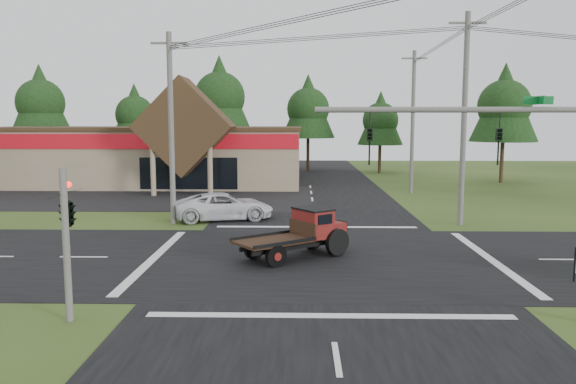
{
  "coord_description": "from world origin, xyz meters",
  "views": [
    {
      "loc": [
        -0.89,
        -22.88,
        5.67
      ],
      "look_at": [
        -1.5,
        4.85,
        2.2
      ],
      "focal_mm": 35.0,
      "sensor_mm": 36.0,
      "label": 1
    }
  ],
  "objects": [
    {
      "name": "antique_flatbed_truck",
      "position": [
        -1.14,
        0.07,
        1.04
      ],
      "size": [
        5.13,
        4.48,
        2.08
      ],
      "primitive_type": null,
      "rotation": [
        0.0,
        0.0,
        -0.93
      ],
      "color": "#51150B",
      "rests_on": "ground"
    },
    {
      "name": "tree_side_ne",
      "position": [
        18.0,
        30.0,
        7.38
      ],
      "size": [
        6.16,
        6.16,
        11.11
      ],
      "color": "#332316",
      "rests_on": "ground"
    },
    {
      "name": "traffic_signal_mast",
      "position": [
        5.82,
        -7.5,
        4.43
      ],
      "size": [
        8.12,
        0.24,
        7.0
      ],
      "color": "#595651",
      "rests_on": "ground"
    },
    {
      "name": "utility_pole_n",
      "position": [
        8.0,
        22.0,
        5.74
      ],
      "size": [
        2.0,
        0.3,
        11.2
      ],
      "color": "#595651",
      "rests_on": "ground"
    },
    {
      "name": "tree_row_a",
      "position": [
        -30.0,
        40.0,
        8.05
      ],
      "size": [
        6.72,
        6.72,
        12.12
      ],
      "color": "#332316",
      "rests_on": "ground"
    },
    {
      "name": "utility_pole_nw",
      "position": [
        -8.0,
        8.0,
        5.39
      ],
      "size": [
        2.0,
        0.3,
        10.5
      ],
      "color": "#595651",
      "rests_on": "ground"
    },
    {
      "name": "ground",
      "position": [
        0.0,
        0.0,
        0.0
      ],
      "size": [
        120.0,
        120.0,
        0.0
      ],
      "primitive_type": "plane",
      "color": "#2C4418",
      "rests_on": "ground"
    },
    {
      "name": "traffic_signal_corner",
      "position": [
        -7.5,
        -7.32,
        3.52
      ],
      "size": [
        0.53,
        2.48,
        4.4
      ],
      "color": "#595651",
      "rests_on": "ground"
    },
    {
      "name": "road_ew",
      "position": [
        0.0,
        0.0,
        0.01
      ],
      "size": [
        120.0,
        12.0,
        0.02
      ],
      "primitive_type": "cube",
      "color": "black",
      "rests_on": "ground"
    },
    {
      "name": "tree_row_b",
      "position": [
        -20.0,
        42.0,
        6.7
      ],
      "size": [
        5.6,
        5.6,
        10.1
      ],
      "color": "#332316",
      "rests_on": "ground"
    },
    {
      "name": "parking_apron",
      "position": [
        -14.0,
        19.0,
        0.01
      ],
      "size": [
        28.0,
        14.0,
        0.02
      ],
      "primitive_type": "cube",
      "color": "black",
      "rests_on": "ground"
    },
    {
      "name": "tree_row_c",
      "position": [
        -10.0,
        41.0,
        8.72
      ],
      "size": [
        7.28,
        7.28,
        13.13
      ],
      "color": "#332316",
      "rests_on": "ground"
    },
    {
      "name": "road_ns",
      "position": [
        0.0,
        0.0,
        0.01
      ],
      "size": [
        12.0,
        120.0,
        0.02
      ],
      "primitive_type": "cube",
      "color": "black",
      "rests_on": "ground"
    },
    {
      "name": "white_pickup",
      "position": [
        -5.32,
        9.3,
        0.79
      ],
      "size": [
        6.17,
        3.97,
        1.58
      ],
      "primitive_type": "imported",
      "rotation": [
        0.0,
        0.0,
        1.82
      ],
      "color": "white",
      "rests_on": "ground"
    },
    {
      "name": "utility_pole_ne",
      "position": [
        8.0,
        8.0,
        5.89
      ],
      "size": [
        2.0,
        0.3,
        11.5
      ],
      "color": "#595651",
      "rests_on": "ground"
    },
    {
      "name": "tree_row_e",
      "position": [
        8.0,
        40.0,
        6.03
      ],
      "size": [
        5.04,
        5.04,
        9.09
      ],
      "color": "#332316",
      "rests_on": "ground"
    },
    {
      "name": "tree_row_d",
      "position": [
        0.0,
        42.0,
        7.38
      ],
      "size": [
        6.16,
        6.16,
        11.11
      ],
      "color": "#332316",
      "rests_on": "ground"
    },
    {
      "name": "cvs_building",
      "position": [
        -15.7,
        29.57,
        2.78
      ],
      "size": [
        30.4,
        18.2,
        9.19
      ],
      "color": "gray",
      "rests_on": "ground"
    }
  ]
}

